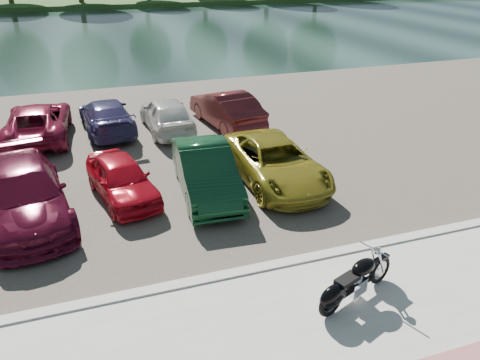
# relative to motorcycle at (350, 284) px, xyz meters

# --- Properties ---
(ground) EXTENTS (200.00, 200.00, 0.00)m
(ground) POSITION_rel_motorcycle_xyz_m (-0.61, -0.30, -0.56)
(ground) COLOR #595447
(ground) RESTS_ON ground
(promenade) EXTENTS (60.00, 6.00, 0.10)m
(promenade) POSITION_rel_motorcycle_xyz_m (-0.61, -1.30, -0.51)
(promenade) COLOR #B5B4AB
(promenade) RESTS_ON ground
(kerb) EXTENTS (60.00, 0.30, 0.14)m
(kerb) POSITION_rel_motorcycle_xyz_m (-0.61, 1.70, -0.49)
(kerb) COLOR #B5B4AB
(kerb) RESTS_ON ground
(parking_lot) EXTENTS (60.00, 18.00, 0.04)m
(parking_lot) POSITION_rel_motorcycle_xyz_m (-0.61, 10.70, -0.54)
(parking_lot) COLOR #443E37
(parking_lot) RESTS_ON ground
(river) EXTENTS (120.00, 40.00, 0.00)m
(river) POSITION_rel_motorcycle_xyz_m (-0.61, 39.70, -0.56)
(river) COLOR #172B26
(river) RESTS_ON ground
(motorcycle) EXTENTS (2.23, 1.10, 1.05)m
(motorcycle) POSITION_rel_motorcycle_xyz_m (0.00, 0.00, 0.00)
(motorcycle) COLOR black
(motorcycle) RESTS_ON promenade
(car_3) EXTENTS (2.99, 5.52, 1.52)m
(car_3) POSITION_rel_motorcycle_xyz_m (-6.68, 6.01, 0.24)
(car_3) COLOR #4C0A20
(car_3) RESTS_ON parking_lot
(car_4) EXTENTS (2.23, 3.94, 1.27)m
(car_4) POSITION_rel_motorcycle_xyz_m (-4.03, 6.46, 0.11)
(car_4) COLOR #B20B1A
(car_4) RESTS_ON parking_lot
(car_5) EXTENTS (1.90, 4.63, 1.49)m
(car_5) POSITION_rel_motorcycle_xyz_m (-1.54, 5.94, 0.22)
(car_5) COLOR #0F381E
(car_5) RESTS_ON parking_lot
(car_6) EXTENTS (2.44, 5.04, 1.38)m
(car_6) POSITION_rel_motorcycle_xyz_m (0.77, 6.01, 0.17)
(car_6) COLOR olive
(car_6) RESTS_ON parking_lot
(car_10) EXTENTS (2.55, 5.16, 1.41)m
(car_10) POSITION_rel_motorcycle_xyz_m (-6.68, 12.68, 0.18)
(car_10) COLOR maroon
(car_10) RESTS_ON parking_lot
(car_11) EXTENTS (2.27, 4.76, 1.34)m
(car_11) POSITION_rel_motorcycle_xyz_m (-4.03, 12.64, 0.15)
(car_11) COLOR navy
(car_11) RESTS_ON parking_lot
(car_12) EXTENTS (1.88, 4.28, 1.44)m
(car_12) POSITION_rel_motorcycle_xyz_m (-1.65, 11.92, 0.20)
(car_12) COLOR silver
(car_12) RESTS_ON parking_lot
(car_13) EXTENTS (2.30, 4.74, 1.50)m
(car_13) POSITION_rel_motorcycle_xyz_m (0.89, 11.76, 0.23)
(car_13) COLOR #541619
(car_13) RESTS_ON parking_lot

